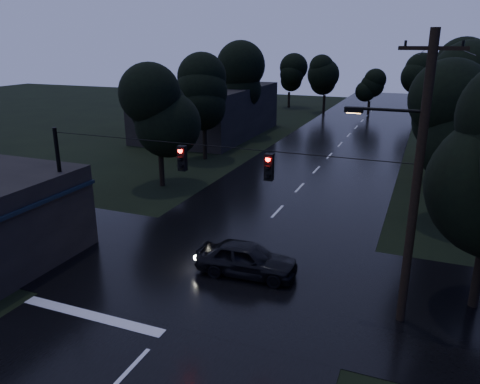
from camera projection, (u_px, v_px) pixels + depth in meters
The scene contains 14 objects.
main_road at pixel (316, 170), 36.34m from camera, with size 12.00×120.00×0.02m, color black.
cross_street at pixel (222, 271), 20.46m from camera, with size 60.00×9.00×0.02m, color black.
building_far_left at pixel (209, 111), 49.36m from camera, with size 10.00×16.00×5.00m, color black.
utility_pole_main at pixel (414, 180), 15.32m from camera, with size 3.50×0.30×10.00m.
utility_pole_far at pixel (438, 133), 30.42m from camera, with size 2.00×0.30×7.50m.
anchor_pole_left at pixel (62, 193), 21.32m from camera, with size 0.18×0.18×6.00m, color black.
span_signals at pixel (223, 161), 17.75m from camera, with size 15.00×0.37×1.12m.
tree_left_a at pixel (158, 110), 30.85m from camera, with size 3.92×3.92×8.26m.
tree_left_b at pixel (204, 92), 38.01m from camera, with size 4.20×4.20×8.85m.
tree_left_c at pixel (242, 78), 46.92m from camera, with size 4.48×4.48×9.44m.
tree_right_a at pixel (457, 121), 24.34m from camera, with size 4.20×4.20×8.85m.
tree_right_b at pixel (463, 97), 31.07m from camera, with size 4.48×4.48×9.44m.
tree_right_c at pixel (466, 80), 39.56m from camera, with size 4.76×4.76×10.03m.
car at pixel (247, 259), 19.95m from camera, with size 1.75×4.36×1.49m, color black.
Camera 1 is at (7.60, -4.76, 9.63)m, focal length 35.00 mm.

